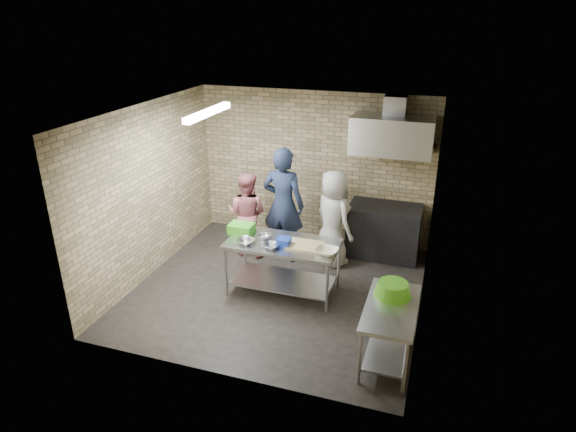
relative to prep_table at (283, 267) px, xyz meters
The scene contains 25 objects.
floor 0.42m from the prep_table, 167.04° to the left, with size 4.20×4.20×0.00m, color black.
ceiling 2.29m from the prep_table, 167.04° to the left, with size 4.20×4.20×0.00m, color black.
back_wall 2.23m from the prep_table, 92.57° to the left, with size 4.20×0.06×2.70m, color tan.
front_wall 2.19m from the prep_table, 92.63° to the right, with size 4.20×0.06×2.70m, color tan.
left_wall 2.38m from the prep_table, behind, with size 0.06×4.00×2.70m, color tan.
right_wall 2.22m from the prep_table, ahead, with size 0.06×4.00×2.70m, color tan.
prep_table is the anchor object (origin of this frame).
side_counter 2.02m from the prep_table, 32.27° to the right, with size 0.60×1.20×0.75m, color silver.
stove 2.09m from the prep_table, 53.00° to the left, with size 1.20×0.70×0.90m, color black.
range_hood 2.72m from the prep_table, 53.81° to the left, with size 1.30×0.60×0.60m, color silver.
hood_duct 3.11m from the prep_table, 56.06° to the left, with size 0.35×0.30×0.30m, color #A5A8AD.
wall_shelf 2.89m from the prep_table, 50.79° to the left, with size 0.80×0.20×0.04m, color #3F2B19.
fluorescent_fixture 2.48m from the prep_table, behind, with size 0.10×1.25×0.08m, color white.
green_crate 0.86m from the prep_table, behind, with size 0.36×0.27×0.15m, color green.
blue_tub 0.48m from the prep_table, 63.43° to the right, with size 0.18×0.18×0.12m, color #1838B4.
cutting_board 0.55m from the prep_table, ahead, with size 0.50×0.38×0.03m, color tan.
mixing_bowl_a 0.70m from the prep_table, 158.20° to the right, with size 0.26×0.26×0.06m, color silver.
mixing_bowl_b 0.53m from the prep_table, behind, with size 0.20×0.20×0.06m, color silver.
mixing_bowl_c 0.50m from the prep_table, 114.44° to the right, with size 0.24×0.24×0.06m, color #B2B5B9.
ceramic_bowl 0.84m from the prep_table, 12.09° to the right, with size 0.31×0.31×0.08m, color beige.
green_basin 1.93m from the prep_table, 26.14° to the right, with size 0.46×0.46×0.17m, color #59C626, non-canonical shape.
bottle_green 3.03m from the prep_table, 48.19° to the left, with size 0.06×0.06×0.15m, color green.
man_navy 1.22m from the prep_table, 108.05° to the left, with size 0.71×0.47×1.95m, color black.
woman_pink 1.45m from the prep_table, 134.20° to the left, with size 0.72×0.56×1.47m, color #C0656E.
woman_white 1.29m from the prep_table, 66.84° to the left, with size 0.79×0.51×1.61m, color silver.
Camera 1 is at (2.17, -6.14, 3.98)m, focal length 30.73 mm.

